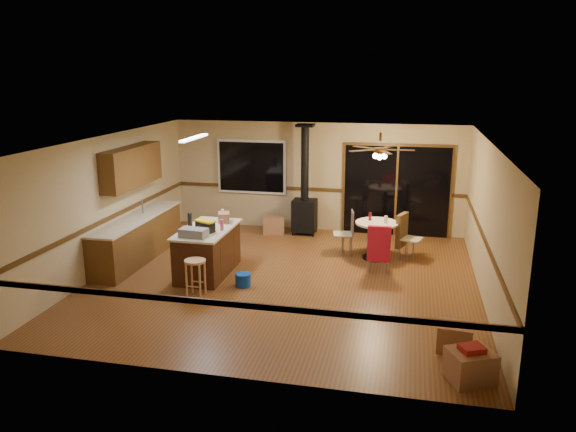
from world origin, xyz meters
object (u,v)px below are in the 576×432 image
(toolbox_grey, at_px, (194,233))
(box_corner_b, at_px, (455,337))
(wood_stove, at_px, (305,204))
(dining_table, at_px, (376,234))
(toolbox_black, at_px, (205,227))
(blue_bucket, at_px, (243,280))
(kitchen_island, at_px, (208,251))
(chair_near, at_px, (379,244))
(box_corner_a, at_px, (470,366))
(box_under_window, at_px, (273,225))
(chair_right, at_px, (403,231))
(chair_left, at_px, (348,228))
(bar_stool, at_px, (196,278))

(toolbox_grey, distance_m, box_corner_b, 4.78)
(wood_stove, distance_m, dining_table, 2.31)
(toolbox_black, relative_size, blue_bucket, 1.22)
(kitchen_island, distance_m, blue_bucket, 1.02)
(toolbox_black, xyz_separation_m, chair_near, (3.13, 0.93, -0.40))
(box_corner_a, bearing_deg, blue_bucket, 146.43)
(kitchen_island, height_order, toolbox_grey, toolbox_grey)
(chair_near, relative_size, box_under_window, 1.40)
(toolbox_black, height_order, chair_near, toolbox_black)
(chair_right, bearing_deg, chair_left, 179.72)
(kitchen_island, bearing_deg, chair_left, 34.58)
(wood_stove, bearing_deg, toolbox_black, -110.89)
(wood_stove, distance_m, box_corner_b, 6.06)
(kitchen_island, relative_size, chair_left, 3.26)
(toolbox_grey, bearing_deg, blue_bucket, 5.66)
(toolbox_grey, bearing_deg, bar_stool, -67.34)
(kitchen_island, bearing_deg, box_under_window, 79.37)
(wood_stove, relative_size, bar_stool, 3.80)
(wood_stove, xyz_separation_m, chair_right, (2.31, -1.34, -0.13))
(box_under_window, bearing_deg, wood_stove, 6.86)
(dining_table, height_order, chair_right, chair_right)
(toolbox_grey, distance_m, box_under_window, 3.66)
(toolbox_grey, bearing_deg, box_corner_b, -19.37)
(toolbox_grey, height_order, dining_table, toolbox_grey)
(chair_near, bearing_deg, dining_table, 96.66)
(bar_stool, height_order, chair_near, chair_near)
(toolbox_grey, distance_m, bar_stool, 0.87)
(toolbox_grey, bearing_deg, box_corner_a, -27.36)
(wood_stove, height_order, blue_bucket, wood_stove)
(kitchen_island, height_order, box_corner_b, kitchen_island)
(kitchen_island, relative_size, toolbox_grey, 3.42)
(chair_right, bearing_deg, bar_stool, -140.60)
(blue_bucket, xyz_separation_m, box_corner_b, (3.57, -1.65, 0.07))
(bar_stool, xyz_separation_m, chair_right, (3.42, 2.81, 0.27))
(chair_left, xyz_separation_m, chair_right, (1.13, -0.01, 0.01))
(box_corner_b, bearing_deg, blue_bucket, 155.18)
(bar_stool, bearing_deg, toolbox_grey, 112.66)
(chair_near, bearing_deg, kitchen_island, -167.43)
(box_under_window, bearing_deg, chair_left, -32.92)
(chair_left, relative_size, box_under_window, 1.03)
(toolbox_black, height_order, bar_stool, toolbox_black)
(dining_table, xyz_separation_m, box_corner_a, (1.47, -4.53, -0.33))
(bar_stool, distance_m, box_corner_a, 4.73)
(box_under_window, bearing_deg, kitchen_island, -100.63)
(wood_stove, distance_m, toolbox_black, 3.51)
(kitchen_island, bearing_deg, box_corner_a, -32.86)
(blue_bucket, bearing_deg, toolbox_black, 161.72)
(toolbox_black, height_order, box_under_window, toolbox_black)
(chair_left, distance_m, chair_right, 1.13)
(bar_stool, distance_m, blue_bucket, 0.93)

